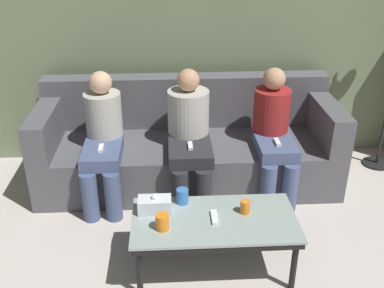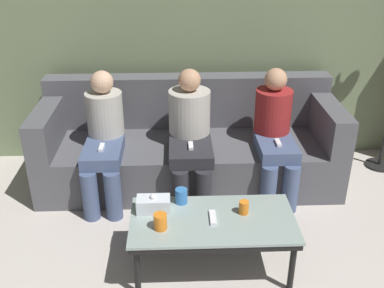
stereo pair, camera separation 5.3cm
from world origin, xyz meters
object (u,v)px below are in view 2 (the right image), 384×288
at_px(cup_near_left, 181,196).
at_px(game_remote, 213,218).
at_px(seated_person_mid_right, 275,131).
at_px(cup_far_center, 160,222).
at_px(seated_person_left_end, 104,136).
at_px(tissue_box, 153,204).
at_px(seated_person_mid_left, 190,132).
at_px(coffee_table, 213,224).
at_px(couch, 189,146).
at_px(cup_near_right, 244,207).

xyz_separation_m(cup_near_left, game_remote, (0.20, -0.20, -0.04)).
bearing_deg(cup_near_left, seated_person_mid_right, 45.11).
height_order(cup_far_center, seated_person_left_end, seated_person_left_end).
bearing_deg(seated_person_mid_right, tissue_box, -137.84).
height_order(cup_near_left, seated_person_mid_right, seated_person_mid_right).
distance_m(seated_person_mid_left, seated_person_mid_right, 0.71).
height_order(cup_near_left, tissue_box, tissue_box).
relative_size(coffee_table, cup_near_left, 10.21).
xyz_separation_m(couch, cup_near_right, (0.32, -1.17, 0.13)).
distance_m(coffee_table, seated_person_left_end, 1.29).
xyz_separation_m(couch, coffee_table, (0.11, -1.23, 0.05)).
bearing_deg(couch, game_remote, -84.79).
bearing_deg(seated_person_left_end, seated_person_mid_right, 0.68).
bearing_deg(coffee_table, seated_person_mid_left, 96.42).
bearing_deg(cup_near_right, cup_far_center, -165.19).
bearing_deg(couch, coffee_table, -84.79).
relative_size(coffee_table, cup_near_right, 11.86).
bearing_deg(coffee_table, cup_near_right, 14.83).
height_order(coffee_table, cup_near_left, cup_near_left).
bearing_deg(cup_far_center, seated_person_mid_right, 49.31).
bearing_deg(cup_near_left, seated_person_left_end, 128.42).
bearing_deg(cup_far_center, seated_person_mid_left, 78.35).
relative_size(couch, coffee_table, 2.41).
bearing_deg(seated_person_left_end, coffee_table, -50.02).
relative_size(couch, seated_person_left_end, 2.43).
distance_m(cup_near_left, seated_person_left_end, 1.00).
height_order(cup_near_left, seated_person_left_end, seated_person_left_end).
bearing_deg(coffee_table, couch, 95.21).
xyz_separation_m(tissue_box, seated_person_mid_left, (0.27, 0.89, 0.11)).
height_order(game_remote, seated_person_mid_right, seated_person_mid_right).
height_order(cup_near_right, cup_far_center, cup_far_center).
height_order(cup_near_right, seated_person_mid_left, seated_person_mid_left).
bearing_deg(seated_person_mid_right, seated_person_left_end, -179.32).
height_order(couch, tissue_box, couch).
height_order(tissue_box, seated_person_left_end, seated_person_left_end).
height_order(coffee_table, seated_person_mid_right, seated_person_mid_right).
xyz_separation_m(cup_near_right, game_remote, (-0.21, -0.05, -0.04)).
xyz_separation_m(cup_far_center, seated_person_mid_right, (0.93, 1.08, 0.10)).
bearing_deg(cup_near_right, seated_person_mid_left, 108.73).
xyz_separation_m(coffee_table, seated_person_left_end, (-0.82, 0.98, 0.19)).
height_order(couch, seated_person_mid_left, seated_person_mid_left).
bearing_deg(cup_near_right, game_remote, -165.17).
distance_m(cup_near_left, seated_person_mid_left, 0.81).
bearing_deg(seated_person_left_end, cup_near_left, -51.58).
bearing_deg(couch, tissue_box, -103.70).
bearing_deg(cup_near_right, cup_near_left, 160.87).
relative_size(coffee_table, seated_person_mid_left, 1.00).
xyz_separation_m(cup_near_right, seated_person_mid_left, (-0.32, 0.94, 0.12)).
relative_size(cup_near_left, seated_person_mid_left, 0.10).
bearing_deg(cup_near_left, coffee_table, -44.43).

